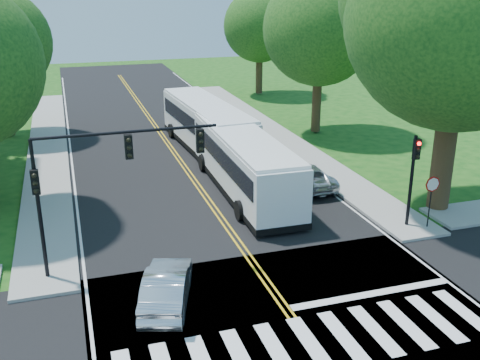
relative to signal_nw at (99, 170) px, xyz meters
name	(u,v)px	position (x,y,z in m)	size (l,w,h in m)	color
ground	(304,335)	(5.86, -6.43, -4.38)	(140.00, 140.00, 0.00)	#114612
road	(187,171)	(5.86, 11.57, -4.37)	(14.00, 96.00, 0.01)	black
cross_road	(304,335)	(5.86, -6.43, -4.37)	(60.00, 12.00, 0.01)	black
center_line	(174,153)	(5.86, 15.57, -4.36)	(0.36, 70.00, 0.01)	gold
edge_line_w	(72,162)	(-0.94, 15.57, -4.36)	(0.12, 70.00, 0.01)	silver
edge_line_e	(267,144)	(12.66, 15.57, -4.36)	(0.12, 70.00, 0.01)	silver
crosswalk	(310,343)	(5.86, -6.93, -4.36)	(12.60, 3.00, 0.01)	silver
stop_bar	(372,294)	(9.36, -4.83, -4.36)	(6.60, 0.40, 0.01)	silver
sidewalk_nw	(48,150)	(-2.44, 18.57, -4.30)	(2.60, 40.00, 0.15)	gray
sidewalk_ne	(272,132)	(14.16, 18.57, -4.30)	(2.60, 40.00, 0.15)	gray
tree_ne_big	(461,16)	(16.86, 1.57, 5.24)	(10.80, 10.80, 14.91)	#372916
tree_east_mid	(320,29)	(17.36, 17.57, 3.48)	(8.40, 8.40, 11.93)	#372916
tree_east_far	(260,26)	(18.36, 33.57, 2.48)	(7.20, 7.20, 10.34)	#372916
signal_nw	(99,170)	(0.00, 0.00, 0.00)	(7.15, 0.46, 5.66)	black
signal_ne	(413,169)	(14.06, 0.01, -1.41)	(0.30, 0.46, 4.40)	black
stop_sign	(432,190)	(14.86, -0.45, -2.35)	(0.76, 0.08, 2.53)	black
bus_lead	(244,161)	(8.12, 7.12, -2.64)	(3.21, 12.70, 3.28)	white
bus_follow	(207,126)	(8.13, 15.42, -2.60)	(3.75, 13.10, 3.35)	white
hatchback	(167,287)	(1.85, -3.17, -3.65)	(1.52, 4.35, 1.43)	silver
suv	(304,176)	(11.59, 6.63, -3.69)	(2.23, 4.85, 1.35)	#B4B7BB
dark_sedan	(265,150)	(11.37, 12.51, -3.78)	(1.64, 4.04, 1.17)	black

